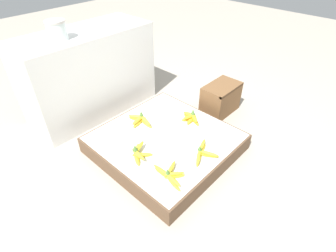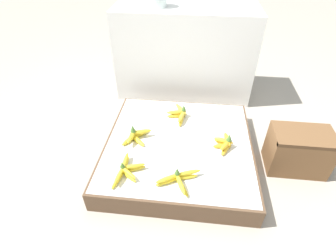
{
  "view_description": "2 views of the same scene",
  "coord_description": "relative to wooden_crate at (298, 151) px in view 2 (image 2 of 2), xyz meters",
  "views": [
    {
      "loc": [
        -1.16,
        -1.11,
        1.48
      ],
      "look_at": [
        0.04,
        0.0,
        0.23
      ],
      "focal_mm": 28.0,
      "sensor_mm": 36.0,
      "label": 1
    },
    {
      "loc": [
        0.07,
        -1.32,
        1.33
      ],
      "look_at": [
        -0.08,
        0.06,
        0.23
      ],
      "focal_mm": 28.0,
      "sensor_mm": 36.0,
      "label": 2
    }
  ],
  "objects": [
    {
      "name": "ground_plane",
      "position": [
        -0.78,
        0.0,
        -0.15
      ],
      "size": [
        10.0,
        10.0,
        0.0
      ],
      "primitive_type": "plane",
      "color": "#A89E8E"
    },
    {
      "name": "display_platform",
      "position": [
        -0.78,
        0.0,
        -0.07
      ],
      "size": [
        0.98,
        0.99,
        0.15
      ],
      "color": "brown",
      "rests_on": "ground_plane"
    },
    {
      "name": "back_vendor_table",
      "position": [
        -0.81,
        0.94,
        0.24
      ],
      "size": [
        1.19,
        0.5,
        0.78
      ],
      "color": "white",
      "rests_on": "ground_plane"
    },
    {
      "name": "wooden_crate",
      "position": [
        0.0,
        0.0,
        0.0
      ],
      "size": [
        0.37,
        0.24,
        0.29
      ],
      "color": "brown",
      "rests_on": "ground_plane"
    },
    {
      "name": "banana_bunch_front_left",
      "position": [
        -1.07,
        -0.31,
        0.03
      ],
      "size": [
        0.17,
        0.27,
        0.09
      ],
      "color": "yellow",
      "rests_on": "display_platform"
    },
    {
      "name": "banana_bunch_front_midleft",
      "position": [
        -0.76,
        -0.35,
        0.03
      ],
      "size": [
        0.26,
        0.2,
        0.09
      ],
      "color": "yellow",
      "rests_on": "display_platform"
    },
    {
      "name": "banana_bunch_middle_left",
      "position": [
        -1.07,
        -0.01,
        0.03
      ],
      "size": [
        0.19,
        0.2,
        0.11
      ],
      "color": "yellow",
      "rests_on": "display_platform"
    },
    {
      "name": "banana_bunch_middle_midright",
      "position": [
        -0.48,
        -0.02,
        0.03
      ],
      "size": [
        0.13,
        0.2,
        0.11
      ],
      "color": "gold",
      "rests_on": "display_platform"
    },
    {
      "name": "banana_bunch_back_midleft",
      "position": [
        -0.79,
        0.28,
        0.03
      ],
      "size": [
        0.16,
        0.25,
        0.11
      ],
      "color": "gold",
      "rests_on": "display_platform"
    },
    {
      "name": "foam_tray_white",
      "position": [
        -0.42,
        0.9,
        0.64
      ],
      "size": [
        0.26,
        0.2,
        0.02
      ],
      "color": "white",
      "rests_on": "back_vendor_table"
    }
  ]
}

